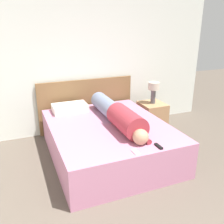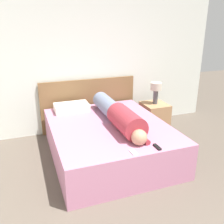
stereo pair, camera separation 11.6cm
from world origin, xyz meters
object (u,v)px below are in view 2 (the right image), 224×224
Objects in this scene: tv_remote at (157,147)px; cell_phone at (133,152)px; nightstand at (154,117)px; pillow_near_headboard at (72,107)px; bed at (109,140)px; table_lamp at (156,89)px; person_lying at (118,115)px.

cell_phone is at bearing -178.59° from tv_remote.
cell_phone is (-1.16, -1.55, 0.27)m from nightstand.
cell_phone is (-0.32, -0.01, -0.01)m from tv_remote.
tv_remote is (0.71, -1.70, -0.05)m from pillow_near_headboard.
cell_phone reaches higher than bed.
bed is 1.00m from tv_remote.
tv_remote is at bearing -71.03° from bed.
pillow_near_headboard is 4.48× the size of cell_phone.
cell_phone is (0.39, -1.71, -0.06)m from pillow_near_headboard.
tv_remote is (-0.84, -1.54, 0.27)m from nightstand.
pillow_near_headboard reaches higher than nightstand.
nightstand is 1.32× the size of table_lamp.
person_lying reaches higher than nightstand.
table_lamp reaches higher than person_lying.
tv_remote reaches higher than bed.
bed is at bearing -151.46° from nightstand.
table_lamp is (1.15, 0.63, 0.55)m from bed.
nightstand reaches higher than bed.
person_lying is 0.90m from tv_remote.
tv_remote is at bearing 1.41° from cell_phone.
bed is at bearing 163.06° from person_lying.
bed is 1.42m from table_lamp.
cell_phone is at bearing -99.80° from person_lying.
nightstand is at bearing 61.44° from tv_remote.
person_lying is 13.09× the size of cell_phone.
cell_phone is at bearing -90.66° from bed.
table_lamp reaches higher than nightstand.
pillow_near_headboard is at bearing 102.76° from cell_phone.
pillow_near_headboard reaches higher than cell_phone.
pillow_near_headboard reaches higher than tv_remote.
nightstand is at bearing 33.52° from person_lying.
pillow_near_headboard is at bearing 116.72° from bed.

